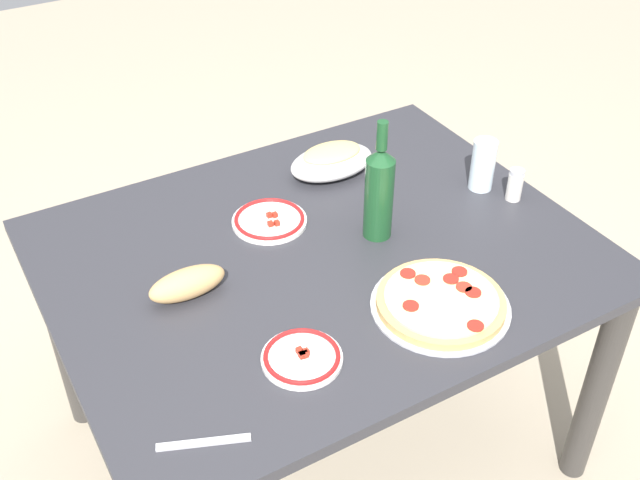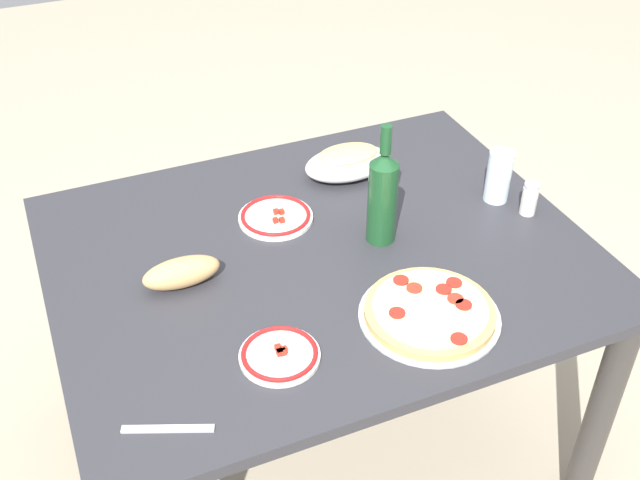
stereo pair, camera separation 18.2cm
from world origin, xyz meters
The scene contains 11 objects.
ground_plane centered at (0.00, 0.00, 0.00)m, with size 8.00×8.00×0.00m, color tan.
dining_table centered at (0.00, 0.00, 0.60)m, with size 1.26×1.00×0.71m.
pepperoni_pizza centered at (-0.12, 0.31, 0.72)m, with size 0.30×0.30×0.03m.
baked_pasta_dish centered at (-0.20, -0.28, 0.75)m, with size 0.24×0.15×0.08m.
wine_bottle centered at (-0.15, 0.01, 0.83)m, with size 0.07×0.07×0.31m.
water_glass centered at (-0.50, -0.02, 0.78)m, with size 0.06×0.06×0.14m, color silver.
side_plate_near centered at (0.21, 0.29, 0.72)m, with size 0.17×0.17×0.02m.
side_plate_far centered at (0.05, -0.16, 0.72)m, with size 0.19×0.19×0.02m.
bread_loaf centered at (0.33, -0.01, 0.74)m, with size 0.18×0.07×0.07m, color tan.
spice_shaker centered at (-0.54, 0.06, 0.75)m, with size 0.04×0.04×0.09m.
fork_left centered at (0.46, 0.38, 0.71)m, with size 0.17×0.02×0.01m, color #B7B7BC.
Camera 2 is at (0.56, 1.33, 1.84)m, focal length 43.35 mm.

